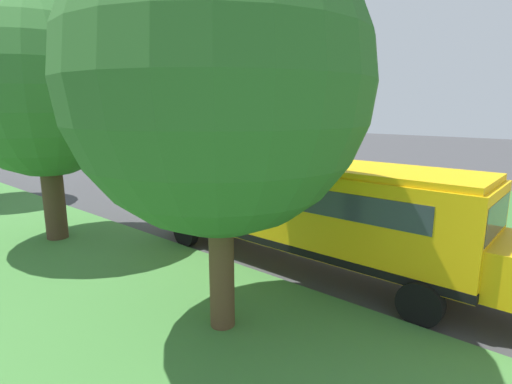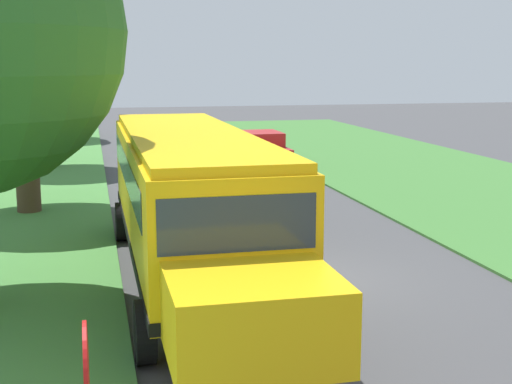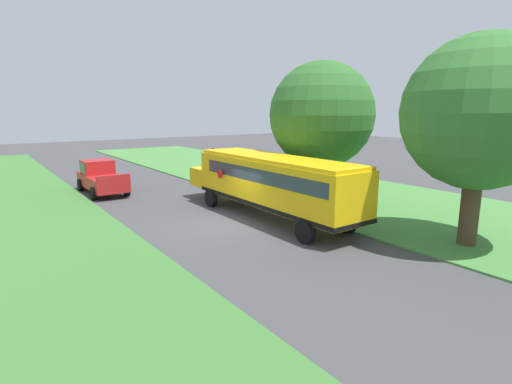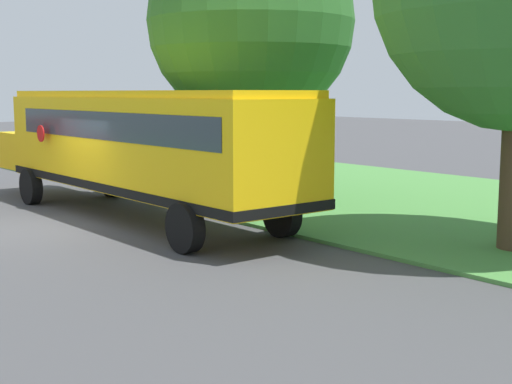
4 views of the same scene
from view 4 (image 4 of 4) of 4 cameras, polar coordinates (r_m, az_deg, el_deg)
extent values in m
plane|color=#424244|center=(17.27, -17.29, -2.79)|extent=(120.00, 120.00, 0.00)
cube|color=#47843D|center=(22.83, 6.71, 0.17)|extent=(12.00, 80.00, 0.08)
cube|color=yellow|center=(17.55, -8.92, 3.90)|extent=(2.50, 10.50, 2.20)
cube|color=yellow|center=(23.16, -16.58, 3.27)|extent=(2.20, 1.90, 1.10)
cube|color=yellow|center=(17.51, -9.00, 7.75)|extent=(2.35, 10.29, 0.16)
cube|color=black|center=(17.64, -8.85, 0.72)|extent=(2.54, 10.54, 0.20)
cube|color=#2D3842|center=(17.26, -8.45, 5.38)|extent=(2.53, 9.24, 0.64)
cube|color=#2D3842|center=(22.18, -15.69, 5.73)|extent=(2.25, 0.12, 0.80)
cylinder|color=red|center=(19.51, -16.84, 4.50)|extent=(0.03, 0.44, 0.44)
cylinder|color=black|center=(20.93, -17.57, 0.42)|extent=(0.30, 1.00, 1.00)
cylinder|color=black|center=(21.95, -11.48, 0.97)|extent=(0.30, 1.00, 1.00)
cylinder|color=black|center=(13.96, -5.70, -2.87)|extent=(0.30, 1.00, 1.00)
cylinder|color=black|center=(15.45, 2.09, -1.79)|extent=(0.30, 1.00, 1.00)
cylinder|color=brown|center=(20.76, -0.40, 3.39)|extent=(0.52, 0.52, 2.92)
sphere|color=#2D6628|center=(20.79, -0.41, 13.50)|extent=(5.88, 5.88, 5.88)
sphere|color=#2D6628|center=(21.52, -0.30, 14.83)|extent=(3.49, 3.49, 3.49)
cylinder|color=gray|center=(27.17, -15.38, 3.33)|extent=(0.08, 0.08, 2.10)
cylinder|color=red|center=(27.10, -15.49, 6.17)|extent=(0.03, 0.68, 0.68)
camera|label=1|loc=(28.57, 1.15, 11.03)|focal=28.00mm
camera|label=2|loc=(31.71, -19.44, 10.15)|focal=50.00mm
camera|label=3|loc=(4.00, -134.09, 29.08)|focal=28.00mm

